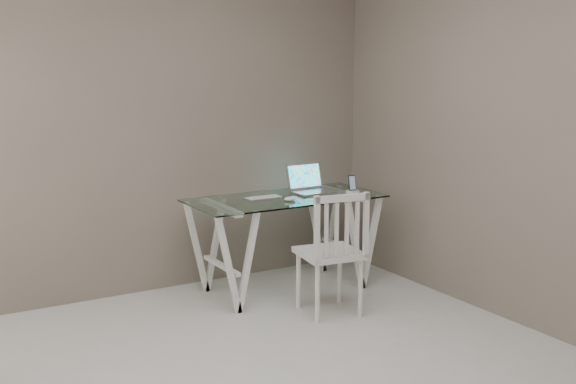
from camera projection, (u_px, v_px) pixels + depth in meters
name	position (u px, v px, depth m)	size (l,w,h in m)	color
room	(275.00, 77.00, 3.44)	(4.50, 4.52, 2.71)	#BAB7B2
desk	(285.00, 243.00, 5.64)	(1.50, 0.70, 0.75)	silver
chair	(334.00, 248.00, 5.05)	(0.47, 0.47, 0.90)	silver
laptop	(310.00, 185.00, 5.80)	(0.32, 0.28, 0.22)	#B6B6BB
keyboard	(263.00, 198.00, 5.54)	(0.29, 0.13, 0.01)	silver
mouse	(290.00, 199.00, 5.43)	(0.10, 0.06, 0.03)	white
phone_dock	(352.00, 188.00, 5.77)	(0.08, 0.08, 0.14)	white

